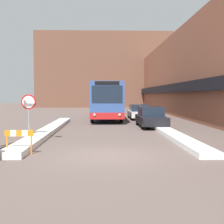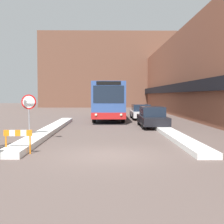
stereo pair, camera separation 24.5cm
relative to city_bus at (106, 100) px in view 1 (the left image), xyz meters
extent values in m
plane|color=brown|center=(-0.07, -17.78, -1.83)|extent=(160.00, 160.00, 0.00)
cube|color=brown|center=(9.93, 6.22, 2.74)|extent=(5.00, 60.00, 9.14)
cube|color=black|center=(7.18, 6.22, 1.22)|extent=(0.50, 60.00, 0.90)
cube|color=brown|center=(-0.07, 32.77, 5.31)|extent=(26.00, 8.00, 14.28)
cube|color=silver|center=(-3.67, -10.11, -1.70)|extent=(0.90, 16.77, 0.27)
cube|color=silver|center=(3.53, -12.03, -1.71)|extent=(0.90, 13.31, 0.23)
cube|color=#335193|center=(0.00, 0.01, 0.09)|extent=(2.68, 11.35, 2.96)
cube|color=red|center=(0.00, 0.01, -1.13)|extent=(2.70, 11.37, 0.52)
cube|color=#192333|center=(0.00, 0.01, 0.50)|extent=(2.70, 10.44, 0.81)
cube|color=#192333|center=(0.00, -5.68, 0.53)|extent=(2.36, 0.03, 1.33)
cube|color=black|center=(0.00, -5.68, 1.39)|extent=(1.88, 0.03, 0.28)
sphere|color=#F2EAC6|center=(-0.96, -5.69, -1.04)|extent=(0.20, 0.20, 0.20)
sphere|color=#F2EAC6|center=(0.96, -5.69, -1.04)|extent=(0.20, 0.20, 0.20)
cylinder|color=black|center=(-1.22, -3.51, -1.32)|extent=(0.28, 1.03, 1.03)
cylinder|color=black|center=(1.22, -3.51, -1.32)|extent=(0.28, 1.03, 1.03)
cylinder|color=black|center=(-1.22, 3.52, -1.32)|extent=(0.28, 1.03, 1.03)
cylinder|color=black|center=(1.22, 3.52, -1.32)|extent=(0.28, 1.03, 1.03)
cube|color=black|center=(3.13, -7.26, -1.30)|extent=(1.77, 4.87, 0.56)
cube|color=#192333|center=(3.13, -7.14, -0.69)|extent=(1.56, 2.68, 0.66)
cylinder|color=black|center=(3.93, -8.77, -1.52)|extent=(0.20, 0.62, 0.62)
cylinder|color=black|center=(2.32, -8.77, -1.52)|extent=(0.20, 0.62, 0.62)
cylinder|color=black|center=(3.93, -5.75, -1.52)|extent=(0.20, 0.62, 0.62)
cylinder|color=black|center=(2.32, -5.75, -1.52)|extent=(0.20, 0.62, 0.62)
cube|color=silver|center=(3.13, 0.40, -1.32)|extent=(1.81, 4.81, 0.53)
cube|color=#192333|center=(3.13, 0.52, -0.74)|extent=(1.59, 2.65, 0.63)
cylinder|color=black|center=(3.95, -1.09, -1.52)|extent=(0.20, 0.62, 0.62)
cylinder|color=black|center=(2.31, -1.09, -1.52)|extent=(0.20, 0.62, 0.62)
cylinder|color=black|center=(3.95, 1.89, -1.52)|extent=(0.20, 0.62, 0.62)
cylinder|color=black|center=(2.31, 1.89, -1.52)|extent=(0.20, 0.62, 0.62)
cylinder|color=gray|center=(-4.14, -13.39, -0.67)|extent=(0.07, 0.07, 2.33)
cylinder|color=red|center=(-4.14, -13.41, 0.12)|extent=(0.76, 0.03, 0.76)
cylinder|color=white|center=(-4.14, -13.42, 0.12)|extent=(0.62, 0.02, 0.62)
cylinder|color=orange|center=(-4.04, -17.42, -1.48)|extent=(0.06, 0.06, 0.70)
cylinder|color=orange|center=(-3.11, -17.42, -1.48)|extent=(0.06, 0.06, 0.70)
cube|color=orange|center=(-4.01, -17.42, -1.01)|extent=(0.22, 0.04, 0.24)
cube|color=white|center=(-3.79, -17.42, -1.01)|extent=(0.22, 0.04, 0.24)
cube|color=orange|center=(-3.57, -17.42, -1.01)|extent=(0.22, 0.04, 0.24)
cube|color=white|center=(-3.35, -17.42, -1.01)|extent=(0.22, 0.04, 0.24)
cube|color=orange|center=(-3.13, -17.42, -1.01)|extent=(0.22, 0.04, 0.24)
camera|label=1|loc=(-0.34, -29.50, 0.45)|focal=50.00mm
camera|label=2|loc=(-0.10, -29.50, 0.45)|focal=50.00mm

